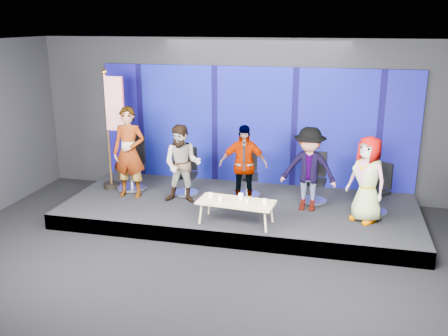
{
  "coord_description": "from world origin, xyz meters",
  "views": [
    {
      "loc": [
        1.9,
        -6.79,
        3.85
      ],
      "look_at": [
        -0.31,
        2.4,
        1.05
      ],
      "focal_mm": 40.0,
      "sensor_mm": 36.0,
      "label": 1
    }
  ],
  "objects_px": {
    "chair_e": "(375,197)",
    "mug_e": "(264,202)",
    "panelist_d": "(309,169)",
    "coffee_table": "(236,203)",
    "panelist_c": "(243,165)",
    "chair_d": "(314,186)",
    "flag_stand": "(113,127)",
    "chair_b": "(186,179)",
    "chair_a": "(132,172)",
    "mug_b": "(220,199)",
    "mug_a": "(210,195)",
    "mug_d": "(247,201)",
    "panelist_e": "(367,179)",
    "mug_c": "(241,196)",
    "chair_c": "(247,181)",
    "panelist_b": "(182,164)",
    "panelist_a": "(129,153)"
  },
  "relations": [
    {
      "from": "chair_e",
      "to": "panelist_e",
      "type": "bearing_deg",
      "value": -73.93
    },
    {
      "from": "chair_c",
      "to": "chair_d",
      "type": "relative_size",
      "value": 0.99
    },
    {
      "from": "panelist_b",
      "to": "coffee_table",
      "type": "distance_m",
      "value": 1.59
    },
    {
      "from": "chair_a",
      "to": "mug_b",
      "type": "bearing_deg",
      "value": -33.2
    },
    {
      "from": "coffee_table",
      "to": "mug_d",
      "type": "distance_m",
      "value": 0.24
    },
    {
      "from": "chair_b",
      "to": "mug_d",
      "type": "xyz_separation_m",
      "value": [
        1.58,
        -1.42,
        0.14
      ]
    },
    {
      "from": "chair_a",
      "to": "chair_b",
      "type": "xyz_separation_m",
      "value": [
        1.25,
        -0.05,
        -0.06
      ]
    },
    {
      "from": "panelist_a",
      "to": "mug_d",
      "type": "bearing_deg",
      "value": -21.77
    },
    {
      "from": "chair_c",
      "to": "panelist_e",
      "type": "bearing_deg",
      "value": -29.98
    },
    {
      "from": "panelist_c",
      "to": "mug_b",
      "type": "xyz_separation_m",
      "value": [
        -0.2,
        -1.09,
        -0.34
      ]
    },
    {
      "from": "chair_d",
      "to": "coffee_table",
      "type": "distance_m",
      "value": 1.97
    },
    {
      "from": "panelist_a",
      "to": "coffee_table",
      "type": "distance_m",
      "value": 2.67
    },
    {
      "from": "coffee_table",
      "to": "mug_d",
      "type": "xyz_separation_m",
      "value": [
        0.21,
        -0.09,
        0.08
      ]
    },
    {
      "from": "chair_c",
      "to": "coffee_table",
      "type": "relative_size",
      "value": 0.7
    },
    {
      "from": "panelist_b",
      "to": "flag_stand",
      "type": "height_order",
      "value": "flag_stand"
    },
    {
      "from": "panelist_e",
      "to": "chair_b",
      "type": "bearing_deg",
      "value": -150.36
    },
    {
      "from": "panelist_d",
      "to": "chair_d",
      "type": "bearing_deg",
      "value": 85.18
    },
    {
      "from": "mug_d",
      "to": "chair_d",
      "type": "bearing_deg",
      "value": 55.48
    },
    {
      "from": "chair_b",
      "to": "chair_a",
      "type": "bearing_deg",
      "value": 173.2
    },
    {
      "from": "chair_e",
      "to": "mug_a",
      "type": "relative_size",
      "value": 10.29
    },
    {
      "from": "mug_a",
      "to": "mug_d",
      "type": "relative_size",
      "value": 1.08
    },
    {
      "from": "panelist_c",
      "to": "mug_c",
      "type": "relative_size",
      "value": 15.17
    },
    {
      "from": "chair_a",
      "to": "mug_a",
      "type": "xyz_separation_m",
      "value": [
        2.12,
        -1.32,
        0.09
      ]
    },
    {
      "from": "panelist_b",
      "to": "mug_d",
      "type": "distance_m",
      "value": 1.79
    },
    {
      "from": "panelist_d",
      "to": "panelist_e",
      "type": "height_order",
      "value": "panelist_d"
    },
    {
      "from": "mug_e",
      "to": "chair_d",
      "type": "bearing_deg",
      "value": 63.12
    },
    {
      "from": "chair_e",
      "to": "panelist_c",
      "type": "bearing_deg",
      "value": -137.43
    },
    {
      "from": "chair_a",
      "to": "chair_b",
      "type": "distance_m",
      "value": 1.25
    },
    {
      "from": "chair_e",
      "to": "flag_stand",
      "type": "relative_size",
      "value": 0.38
    },
    {
      "from": "panelist_e",
      "to": "mug_e",
      "type": "xyz_separation_m",
      "value": [
        -1.76,
        -0.71,
        -0.32
      ]
    },
    {
      "from": "mug_a",
      "to": "mug_b",
      "type": "bearing_deg",
      "value": -33.16
    },
    {
      "from": "chair_e",
      "to": "flag_stand",
      "type": "height_order",
      "value": "flag_stand"
    },
    {
      "from": "chair_d",
      "to": "flag_stand",
      "type": "distance_m",
      "value": 4.39
    },
    {
      "from": "chair_b",
      "to": "panelist_c",
      "type": "bearing_deg",
      "value": -18.32
    },
    {
      "from": "panelist_c",
      "to": "flag_stand",
      "type": "bearing_deg",
      "value": 164.04
    },
    {
      "from": "panelist_d",
      "to": "panelist_a",
      "type": "bearing_deg",
      "value": -173.08
    },
    {
      "from": "panelist_c",
      "to": "mug_a",
      "type": "xyz_separation_m",
      "value": [
        -0.42,
        -0.95,
        -0.34
      ]
    },
    {
      "from": "panelist_d",
      "to": "coffee_table",
      "type": "height_order",
      "value": "panelist_d"
    },
    {
      "from": "panelist_a",
      "to": "chair_c",
      "type": "height_order",
      "value": "panelist_a"
    },
    {
      "from": "panelist_a",
      "to": "panelist_c",
      "type": "height_order",
      "value": "panelist_a"
    },
    {
      "from": "panelist_d",
      "to": "coffee_table",
      "type": "bearing_deg",
      "value": -134.8
    },
    {
      "from": "panelist_a",
      "to": "chair_b",
      "type": "xyz_separation_m",
      "value": [
        1.08,
        0.42,
        -0.62
      ]
    },
    {
      "from": "chair_c",
      "to": "chair_e",
      "type": "relative_size",
      "value": 1.02
    },
    {
      "from": "chair_d",
      "to": "coffee_table",
      "type": "height_order",
      "value": "chair_d"
    },
    {
      "from": "chair_e",
      "to": "mug_e",
      "type": "xyz_separation_m",
      "value": [
        -1.96,
        -1.17,
        0.15
      ]
    },
    {
      "from": "panelist_b",
      "to": "mug_b",
      "type": "xyz_separation_m",
      "value": [
        1.0,
        -0.92,
        -0.33
      ]
    },
    {
      "from": "panelist_a",
      "to": "coffee_table",
      "type": "relative_size",
      "value": 1.33
    },
    {
      "from": "chair_e",
      "to": "panelist_d",
      "type": "bearing_deg",
      "value": -133.94
    },
    {
      "from": "chair_d",
      "to": "chair_e",
      "type": "bearing_deg",
      "value": -11.17
    },
    {
      "from": "panelist_d",
      "to": "mug_d",
      "type": "distance_m",
      "value": 1.51
    }
  ]
}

